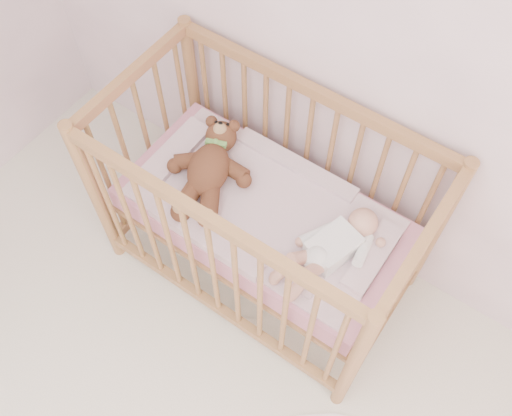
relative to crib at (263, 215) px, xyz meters
The scene contains 6 objects.
wall_back 1.04m from the crib, 42.15° to the left, with size 4.00×0.02×2.70m, color white.
crib is the anchor object (origin of this frame).
mattress 0.01m from the crib, behind, with size 1.22×0.62×0.13m, color pink.
blanket 0.06m from the crib, behind, with size 1.10×0.58×0.06m, color pink, non-canonical shape.
baby 0.38m from the crib, ahead, with size 0.26×0.55×0.13m, color white, non-canonical shape.
teddy_bear 0.30m from the crib, behind, with size 0.39×0.56×0.15m, color brown, non-canonical shape.
Camera 1 is at (0.27, 0.54, 2.62)m, focal length 40.00 mm.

